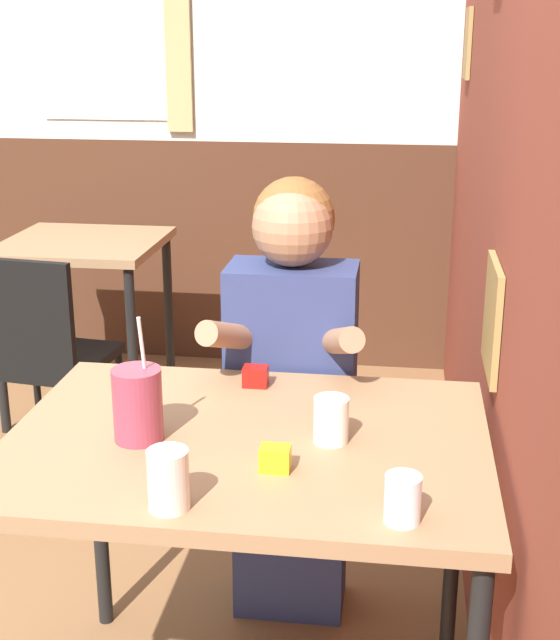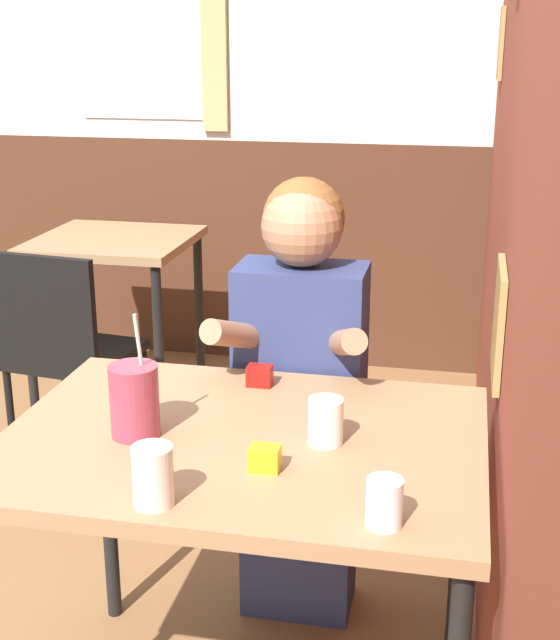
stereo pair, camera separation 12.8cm
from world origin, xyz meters
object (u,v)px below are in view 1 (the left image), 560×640
Objects in this scene: main_table at (247,467)px; background_table at (84,265)px; person_seated at (292,393)px; cocktail_pitcher at (138,404)px; chair_near_window at (39,351)px.

main_table is 2.05m from background_table.
person_seated is 4.48× the size of cocktail_pitcher.
background_table is at bearing 129.42° from person_seated.
person_seated is (1.05, -1.27, 0.01)m from background_table.
main_table is 0.83× the size of person_seated.
chair_near_window is at bearing 130.56° from main_table.
main_table is 0.51m from person_seated.
background_table is 0.69m from chair_near_window.
main_table is 1.34× the size of background_table.
chair_near_window is at bearing 122.13° from cocktail_pitcher.
person_seated reaches higher than chair_near_window.
main_table is at bearing -93.66° from person_seated.
person_seated is at bearing -50.58° from background_table.
chair_near_window is 1.15m from person_seated.
background_table is at bearing 103.25° from chair_near_window.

